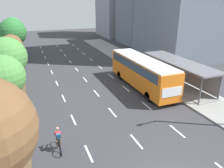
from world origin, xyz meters
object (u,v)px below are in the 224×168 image
object	(u,v)px
median_tree_fifth	(13,32)
median_tree_farthest	(13,26)
median_tree_third	(7,57)
median_tree_second	(3,77)
bus_shelter	(180,71)
bus	(142,70)
median_tree_fourth	(12,45)
cyclist	(59,140)

from	to	relation	value
median_tree_fifth	median_tree_farthest	distance (m)	7.86
median_tree_farthest	median_tree_third	bearing A→B (deg)	-90.38
median_tree_second	median_tree_third	bearing A→B (deg)	91.12
bus_shelter	median_tree_third	distance (m)	18.66
median_tree_third	median_tree_farthest	bearing A→B (deg)	89.62
median_tree_third	median_tree_fifth	world-z (taller)	median_tree_fifth
median_tree_third	bus	bearing A→B (deg)	-15.68
median_tree_fourth	median_tree_farthest	distance (m)	15.74
median_tree_second	median_tree_farthest	xyz separation A→B (m)	(0.00, 31.43, 0.29)
bus_shelter	median_tree_second	xyz separation A→B (m)	(-17.70, -2.85, 2.45)
bus	median_tree_fifth	xyz separation A→B (m)	(-13.34, 19.53, 2.39)
median_tree_third	median_tree_fourth	xyz separation A→B (m)	(0.18, 7.86, -0.27)
bus_shelter	cyclist	xyz separation A→B (m)	(-14.73, -6.70, -1.08)
bus_shelter	bus	xyz separation A→B (m)	(-4.28, 1.20, 0.20)
bus	median_tree_fifth	size ratio (longest dim) A/B	1.73
median_tree_fourth	median_tree_farthest	bearing A→B (deg)	90.08
median_tree_second	median_tree_fourth	size ratio (longest dim) A/B	1.15
median_tree_third	median_tree_fourth	size ratio (longest dim) A/B	1.16
bus_shelter	cyclist	bearing A→B (deg)	-155.55
median_tree_second	median_tree_third	size ratio (longest dim) A/B	0.98
bus	median_tree_farthest	bearing A→B (deg)	116.10
median_tree_third	median_tree_fifth	distance (m)	15.73
median_tree_third	median_tree_farthest	size ratio (longest dim) A/B	0.94
bus_shelter	median_tree_fifth	world-z (taller)	median_tree_fifth
cyclist	median_tree_third	world-z (taller)	median_tree_third
median_tree_fifth	median_tree_third	bearing A→B (deg)	-90.86
bus	median_tree_third	size ratio (longest dim) A/B	1.93
bus	cyclist	xyz separation A→B (m)	(-10.46, -7.90, -1.28)
bus_shelter	median_tree_farthest	world-z (taller)	median_tree_farthest
cyclist	median_tree_fifth	xyz separation A→B (m)	(-2.88, 27.43, 3.67)
median_tree_fourth	median_tree_fifth	distance (m)	7.90
bus	median_tree_fifth	distance (m)	23.77
bus	median_tree_second	world-z (taller)	median_tree_second
bus	median_tree_farthest	size ratio (longest dim) A/B	1.82
median_tree_third	median_tree_fourth	distance (m)	7.87
bus	median_tree_farthest	xyz separation A→B (m)	(-13.42, 27.38, 2.54)
median_tree_third	median_tree_fifth	bearing A→B (deg)	89.14
bus_shelter	median_tree_fourth	bearing A→B (deg)	143.94
median_tree_third	median_tree_fourth	bearing A→B (deg)	88.69
median_tree_fifth	median_tree_farthest	size ratio (longest dim) A/B	1.05
bus_shelter	median_tree_second	distance (m)	18.09
bus	median_tree_fourth	size ratio (longest dim) A/B	2.25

